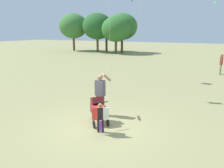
# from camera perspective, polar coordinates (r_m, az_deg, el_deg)

# --- Properties ---
(ground_plane) EXTENTS (120.00, 120.00, 0.00)m
(ground_plane) POSITION_cam_1_polar(r_m,az_deg,el_deg) (8.35, -3.01, -10.65)
(ground_plane) COLOR #938E5B
(treeline_distant) EXTENTS (40.14, 6.89, 6.25)m
(treeline_distant) POSITION_cam_1_polar(r_m,az_deg,el_deg) (33.91, 6.63, 14.29)
(treeline_distant) COLOR brown
(treeline_distant) RESTS_ON ground
(child_with_butterfly_kite) EXTENTS (0.57, 0.48, 1.04)m
(child_with_butterfly_kite) POSITION_cam_1_polar(r_m,az_deg,el_deg) (7.62, -2.98, -7.94)
(child_with_butterfly_kite) COLOR #232328
(child_with_butterfly_kite) RESTS_ON ground
(person_adult_flyer) EXTENTS (0.60, 0.52, 1.80)m
(person_adult_flyer) POSITION_cam_1_polar(r_m,az_deg,el_deg) (9.03, -3.01, -1.78)
(person_adult_flyer) COLOR #4C4C51
(person_adult_flyer) RESTS_ON ground
(stroller) EXTENTS (0.98, 0.97, 1.03)m
(stroller) POSITION_cam_1_polar(r_m,az_deg,el_deg) (8.42, -3.66, -6.00)
(stroller) COLOR black
(stroller) RESTS_ON ground
(person_sitting_far) EXTENTS (0.23, 0.52, 1.62)m
(person_sitting_far) POSITION_cam_1_polar(r_m,az_deg,el_deg) (19.55, 26.04, 4.89)
(person_sitting_far) COLOR #7F705B
(person_sitting_far) RESTS_ON ground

